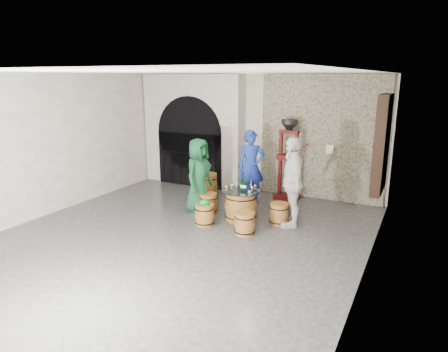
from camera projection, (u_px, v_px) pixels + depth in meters
The scene contains 30 objects.
ground at pixel (178, 238), 7.94m from camera, with size 8.00×8.00×0.00m, color #2C2C2E.
wall_back at pixel (257, 134), 11.01m from camera, with size 8.00×8.00×0.00m, color silver.
wall_left at pixel (48, 145), 9.10m from camera, with size 8.00×8.00×0.00m, color silver.
wall_right at pixel (370, 181), 6.00m from camera, with size 8.00×8.00×0.00m, color silver.
ceiling at pixel (174, 72), 7.16m from camera, with size 8.00×8.00×0.00m, color beige.
stone_facing_panel at pixel (322, 138), 10.16m from camera, with size 3.20×0.12×3.18m, color gray.
arched_opening at pixel (193, 131), 11.62m from camera, with size 3.10×0.60×3.19m.
shuttered_window at pixel (381, 144), 8.08m from camera, with size 0.23×1.10×2.00m.
barrel_table at pixel (241, 205), 8.91m from camera, with size 0.87×0.87×0.68m.
barrel_stool_left at pixel (208, 203), 9.38m from camera, with size 0.43×0.43×0.47m.
barrel_stool_far at pixel (248, 198), 9.76m from camera, with size 0.43×0.43×0.47m.
barrel_stool_right at pixel (279, 214), 8.66m from camera, with size 0.43×0.43×0.47m.
barrel_stool_near_right at pixel (245, 223), 8.09m from camera, with size 0.43×0.43×0.47m.
barrel_stool_near_left at pixel (204, 215), 8.60m from camera, with size 0.43×0.43×0.47m.
green_cap at pixel (204, 202), 8.53m from camera, with size 0.25×0.20×0.11m.
person_green at pixel (199, 175), 9.36m from camera, with size 0.85×0.56×1.75m, color #134527.
person_blue at pixel (251, 167), 9.97m from camera, with size 0.68×0.44×1.85m, color navy.
person_white at pixel (292, 182), 8.41m from camera, with size 1.13×0.47×1.93m, color silver.
wine_bottle_left at pixel (242, 185), 8.80m from camera, with size 0.08×0.08×0.32m.
wine_bottle_center at pixel (245, 185), 8.77m from camera, with size 0.08×0.08×0.32m.
wine_bottle_right at pixel (242, 183), 8.90m from camera, with size 0.08×0.08×0.32m.
tasting_glass_a at pixel (226, 188), 8.85m from camera, with size 0.05×0.05×0.10m, color #BB7E24, non-canonical shape.
tasting_glass_b at pixel (252, 189), 8.80m from camera, with size 0.05×0.05×0.10m, color #BB7E24, non-canonical shape.
tasting_glass_c at pixel (237, 185), 9.11m from camera, with size 0.05×0.05×0.10m, color #BB7E24, non-canonical shape.
tasting_glass_d at pixel (255, 187), 8.93m from camera, with size 0.05×0.05×0.10m, color #BB7E24, non-canonical shape.
tasting_glass_e at pixel (249, 193), 8.47m from camera, with size 0.05×0.05×0.10m, color #BB7E24, non-canonical shape.
tasting_glass_f at pixel (232, 186), 8.99m from camera, with size 0.05×0.05×0.10m, color #BB7E24, non-canonical shape.
side_barrel at pixel (208, 186), 10.51m from camera, with size 0.50×0.50×0.67m.
corking_press at pixel (288, 154), 10.18m from camera, with size 0.87×0.55×2.08m.
control_box at pixel (330, 149), 10.04m from camera, with size 0.18×0.10×0.22m, color silver.
Camera 1 is at (4.18, -6.18, 3.13)m, focal length 32.00 mm.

